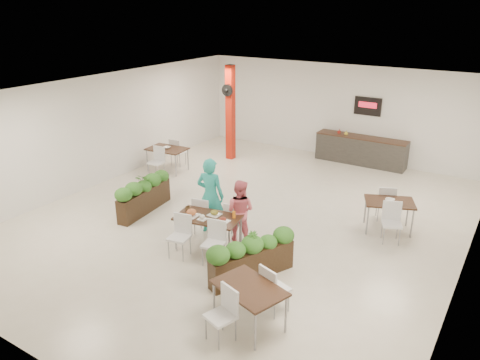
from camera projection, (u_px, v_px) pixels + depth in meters
The scene contains 12 objects.
ground at pixel (247, 218), 11.85m from camera, with size 12.00×12.00×0.00m, color beige.
room_shell at pixel (247, 141), 11.14m from camera, with size 10.10×12.10×3.22m.
red_column at pixel (230, 112), 15.76m from camera, with size 0.40×0.41×3.20m.
service_counter at pixel (361, 150), 15.64m from camera, with size 3.00×0.64×2.20m.
main_table at pixel (208, 221), 10.21m from camera, with size 1.52×1.81×0.92m.
diner_man at pixel (210, 196), 10.82m from camera, with size 0.67×0.44×1.83m, color teal.
diner_woman at pixel (240, 211), 10.49m from camera, with size 0.71×0.55×1.46m, color #F46C7D.
planter_left at pixel (144, 193), 12.02m from camera, with size 0.59×1.98×1.04m.
planter_right at pixel (252, 255), 9.10m from camera, with size 1.04×1.80×1.01m.
side_table_a at pixel (167, 152), 14.94m from camera, with size 1.29×1.65×0.92m.
side_table_b at pixel (389, 206), 10.99m from camera, with size 1.32×1.66×0.92m.
side_table_c at pixel (249, 293), 7.70m from camera, with size 1.37×1.67×0.92m.
Camera 1 is at (5.59, -9.16, 5.12)m, focal length 35.00 mm.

